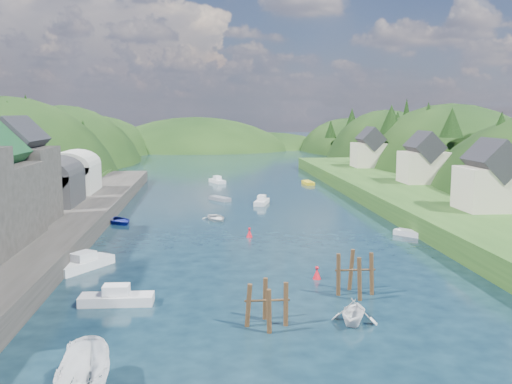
{
  "coord_description": "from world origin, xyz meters",
  "views": [
    {
      "loc": [
        -6.03,
        -41.22,
        13.77
      ],
      "look_at": [
        0.0,
        28.0,
        4.0
      ],
      "focal_mm": 40.0,
      "sensor_mm": 36.0,
      "label": 1
    }
  ],
  "objects": [
    {
      "name": "moored_boats",
      "position": [
        -6.87,
        11.51,
        0.65
      ],
      "size": [
        38.85,
        90.44,
        2.46
      ],
      "color": "white",
      "rests_on": "ground"
    },
    {
      "name": "piling_cluster_near",
      "position": [
        -2.25,
        -6.04,
        1.17
      ],
      "size": [
        2.94,
        2.77,
        3.48
      ],
      "color": "#382314",
      "rests_on": "ground"
    },
    {
      "name": "hillside_right",
      "position": [
        45.0,
        75.0,
        -7.41
      ],
      "size": [
        36.0,
        245.56,
        48.0
      ],
      "color": "black",
      "rests_on": "ground"
    },
    {
      "name": "quay_left",
      "position": [
        -24.0,
        20.0,
        1.0
      ],
      "size": [
        12.0,
        110.0,
        2.0
      ],
      "primitive_type": "cube",
      "color": "#2D2B28",
      "rests_on": "ground"
    },
    {
      "name": "terrace_right",
      "position": [
        25.0,
        40.0,
        1.2
      ],
      "size": [
        16.0,
        120.0,
        2.4
      ],
      "primitive_type": "cube",
      "color": "#234719",
      "rests_on": "ground"
    },
    {
      "name": "channel_buoy_far",
      "position": [
        -1.39,
        20.5,
        0.48
      ],
      "size": [
        0.7,
        0.7,
        1.1
      ],
      "color": "red",
      "rests_on": "ground"
    },
    {
      "name": "piling_cluster_far",
      "position": [
        5.05,
        -0.34,
        1.37
      ],
      "size": [
        3.07,
        2.88,
        3.88
      ],
      "color": "#382314",
      "rests_on": "ground"
    },
    {
      "name": "boat_sheds",
      "position": [
        -26.0,
        39.0,
        5.27
      ],
      "size": [
        7.0,
        21.0,
        7.5
      ],
      "color": "#2D2D30",
      "rests_on": "quay_left"
    },
    {
      "name": "hill_trees",
      "position": [
        -0.67,
        64.5,
        11.07
      ],
      "size": [
        91.0,
        149.25,
        12.4
      ],
      "color": "black",
      "rests_on": "ground"
    },
    {
      "name": "channel_buoy_near",
      "position": [
        3.0,
        4.09,
        0.48
      ],
      "size": [
        0.7,
        0.7,
        1.1
      ],
      "color": "red",
      "rests_on": "ground"
    },
    {
      "name": "right_bank_cottages",
      "position": [
        28.0,
        48.33,
        5.84
      ],
      "size": [
        9.0,
        59.24,
        8.41
      ],
      "color": "beige",
      "rests_on": "terrace_right"
    },
    {
      "name": "ground",
      "position": [
        0.0,
        50.0,
        0.0
      ],
      "size": [
        600.0,
        600.0,
        0.0
      ],
      "primitive_type": "plane",
      "color": "black",
      "rests_on": "ground"
    },
    {
      "name": "hillside_left",
      "position": [
        -45.0,
        75.0,
        -8.03
      ],
      "size": [
        44.0,
        245.56,
        52.0
      ],
      "color": "black",
      "rests_on": "ground"
    },
    {
      "name": "far_hills",
      "position": [
        1.22,
        174.01,
        -10.8
      ],
      "size": [
        103.0,
        68.0,
        44.0
      ],
      "color": "black",
      "rests_on": "ground"
    }
  ]
}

